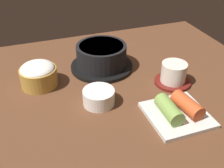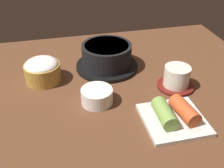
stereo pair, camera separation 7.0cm
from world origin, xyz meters
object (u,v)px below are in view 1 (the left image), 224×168
rice_bowl (38,74)px  tea_cup_with_saucer (173,74)px  stone_pot (102,57)px  kimchi_plate (178,111)px  banchan_cup_center (99,97)px

rice_bowl → tea_cup_with_saucer: size_ratio=1.00×
stone_pot → kimchi_plate: bearing=-70.9°
stone_pot → rice_bowl: size_ratio=1.88×
stone_pot → banchan_cup_center: bearing=-110.3°
stone_pot → tea_cup_with_saucer: bearing=-42.7°
stone_pot → rice_bowl: bearing=-170.3°
banchan_cup_center → stone_pot: bearing=69.7°
stone_pot → rice_bowl: stone_pot is taller
stone_pot → tea_cup_with_saucer: (16.24, -15.02, -0.84)cm
tea_cup_with_saucer → rice_bowl: bearing=161.7°
stone_pot → banchan_cup_center: stone_pot is taller
rice_bowl → banchan_cup_center: size_ratio=1.25×
kimchi_plate → banchan_cup_center: bearing=144.9°
stone_pot → kimchi_plate: size_ratio=1.35×
rice_bowl → tea_cup_with_saucer: rice_bowl is taller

